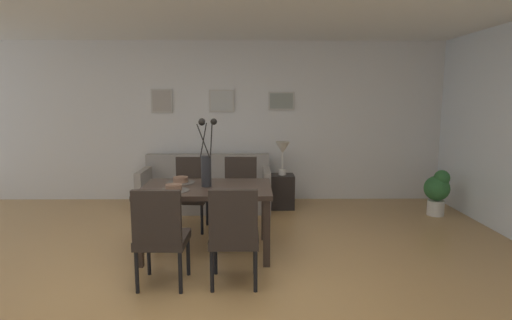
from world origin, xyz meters
TOP-DOWN VIEW (x-y plane):
  - ground_plane at (0.00, 0.00)m, footprint 9.00×9.00m
  - back_wall_panel at (0.00, 3.25)m, footprint 9.00×0.10m
  - dining_table at (-0.01, 0.77)m, footprint 1.40×0.92m
  - dining_chair_near_left at (-0.33, -0.09)m, footprint 0.45×0.45m
  - dining_chair_near_right at (-0.32, 1.65)m, footprint 0.47×0.47m
  - dining_chair_far_left at (0.32, -0.08)m, footprint 0.44×0.44m
  - dining_chair_far_right at (0.33, 1.67)m, footprint 0.46×0.46m
  - centerpiece_vase at (-0.01, 0.78)m, footprint 0.21×0.23m
  - placemat_near_left at (-0.33, 0.57)m, footprint 0.32×0.32m
  - bowl_near_left at (-0.33, 0.57)m, footprint 0.17×0.17m
  - placemat_near_right at (-0.33, 0.98)m, footprint 0.32×0.32m
  - bowl_near_right at (-0.33, 0.98)m, footprint 0.17×0.17m
  - sofa at (-0.23, 2.66)m, footprint 1.97×0.84m
  - side_table at (0.95, 2.63)m, footprint 0.36×0.36m
  - table_lamp at (0.95, 2.63)m, footprint 0.22×0.22m
  - framed_picture_left at (-0.98, 3.18)m, footprint 0.35×0.03m
  - framed_picture_center at (-0.01, 3.18)m, footprint 0.41×0.03m
  - framed_picture_right at (0.96, 3.18)m, footprint 0.42×0.03m
  - potted_plant at (3.16, 2.19)m, footprint 0.36×0.36m

SIDE VIEW (x-z plane):
  - ground_plane at x=0.00m, z-range 0.00..0.00m
  - side_table at x=0.95m, z-range 0.00..0.52m
  - sofa at x=-0.23m, z-range -0.12..0.68m
  - potted_plant at x=3.16m, z-range 0.04..0.71m
  - dining_chair_near_left at x=-0.33m, z-range 0.05..0.97m
  - dining_chair_near_right at x=-0.32m, z-range 0.05..0.97m
  - dining_chair_far_left at x=0.32m, z-range 0.05..0.97m
  - dining_chair_far_right at x=0.33m, z-range 0.05..0.97m
  - dining_table at x=-0.01m, z-range 0.28..1.02m
  - placemat_near_left at x=-0.33m, z-range 0.74..0.75m
  - placemat_near_right at x=-0.33m, z-range 0.74..0.75m
  - bowl_near_left at x=-0.33m, z-range 0.75..0.81m
  - bowl_near_right at x=-0.33m, z-range 0.75..0.81m
  - table_lamp at x=0.95m, z-range 0.64..1.15m
  - centerpiece_vase at x=-0.01m, z-range 0.66..1.39m
  - back_wall_panel at x=0.00m, z-range 0.00..2.60m
  - framed_picture_center at x=-0.01m, z-range 1.46..1.82m
  - framed_picture_left at x=-0.98m, z-range 1.45..1.84m
  - framed_picture_right at x=0.96m, z-range 1.49..1.79m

